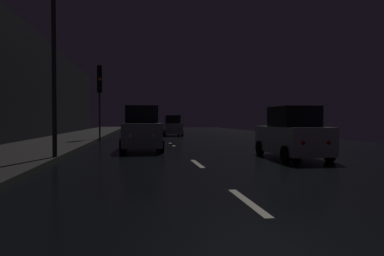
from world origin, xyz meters
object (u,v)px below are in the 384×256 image
object	(u,v)px
traffic_light_far_left	(100,86)
car_distant_taillights	(172,126)
car_parked_right_near	(292,135)
streetlamp_overhead	(68,36)
car_approaching_headlights	(142,130)

from	to	relation	value
traffic_light_far_left	car_distant_taillights	distance (m)	9.64
car_parked_right_near	traffic_light_far_left	bearing A→B (deg)	33.24
streetlamp_overhead	car_parked_right_near	size ratio (longest dim) A/B	1.69
traffic_light_far_left	car_distant_taillights	bearing A→B (deg)	128.47
traffic_light_far_left	car_approaching_headlights	xyz separation A→B (m)	(2.88, -8.47, -2.89)
car_approaching_headlights	car_parked_right_near	xyz separation A→B (m)	(5.67, -4.57, -0.08)
traffic_light_far_left	car_approaching_headlights	distance (m)	9.40
traffic_light_far_left	car_parked_right_near	world-z (taller)	traffic_light_far_left
car_distant_taillights	car_parked_right_near	bearing A→B (deg)	-172.20
streetlamp_overhead	car_distant_taillights	world-z (taller)	streetlamp_overhead
streetlamp_overhead	car_approaching_headlights	bearing A→B (deg)	58.88
car_parked_right_near	car_distant_taillights	bearing A→B (deg)	7.80
streetlamp_overhead	car_parked_right_near	distance (m)	9.00
car_distant_taillights	traffic_light_far_left	bearing A→B (deg)	140.82
car_distant_taillights	car_parked_right_near	distance (m)	20.33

